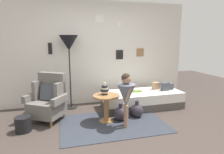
% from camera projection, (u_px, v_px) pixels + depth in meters
% --- Properties ---
extents(ground_plane, '(12.00, 12.00, 0.00)m').
position_uv_depth(ground_plane, '(118.00, 135.00, 3.40)').
color(ground_plane, '#423833').
extents(gallery_wall, '(4.80, 0.12, 2.60)m').
position_uv_depth(gallery_wall, '(97.00, 53.00, 5.00)').
color(gallery_wall, silver).
rests_on(gallery_wall, ground).
extents(rug, '(2.04, 1.35, 0.01)m').
position_uv_depth(rug, '(113.00, 124.00, 3.84)').
color(rug, '#333842').
rests_on(rug, ground).
extents(armchair, '(0.90, 0.85, 0.97)m').
position_uv_depth(armchair, '(49.00, 99.00, 3.97)').
color(armchair, olive).
rests_on(armchair, ground).
extents(daybed, '(1.91, 0.83, 0.40)m').
position_uv_depth(daybed, '(142.00, 99.00, 4.75)').
color(daybed, '#4C4742').
rests_on(daybed, ground).
extents(pillow_head, '(0.18, 0.14, 0.14)m').
position_uv_depth(pillow_head, '(169.00, 86.00, 4.94)').
color(pillow_head, '#474C56').
rests_on(pillow_head, daybed).
extents(pillow_mid, '(0.21, 0.14, 0.20)m').
position_uv_depth(pillow_mid, '(165.00, 87.00, 4.81)').
color(pillow_mid, '#474C56').
rests_on(pillow_mid, daybed).
extents(pillow_back, '(0.18, 0.13, 0.18)m').
position_uv_depth(pillow_back, '(156.00, 86.00, 4.94)').
color(pillow_back, tan).
rests_on(pillow_back, daybed).
extents(side_table, '(0.54, 0.54, 0.56)m').
position_uv_depth(side_table, '(106.00, 103.00, 3.89)').
color(side_table, '#9E7042').
rests_on(side_table, ground).
extents(vase_striped, '(0.17, 0.17, 0.24)m').
position_uv_depth(vase_striped, '(105.00, 90.00, 3.89)').
color(vase_striped, black).
rests_on(vase_striped, side_table).
extents(floor_lamp, '(0.44, 0.44, 1.74)m').
position_uv_depth(floor_lamp, '(69.00, 45.00, 4.48)').
color(floor_lamp, black).
rests_on(floor_lamp, ground).
extents(person_child, '(0.34, 0.34, 1.04)m').
position_uv_depth(person_child, '(126.00, 94.00, 3.60)').
color(person_child, '#A37A60').
rests_on(person_child, ground).
extents(book_on_daybed, '(0.25, 0.20, 0.03)m').
position_uv_depth(book_on_daybed, '(137.00, 91.00, 4.71)').
color(book_on_daybed, olive).
rests_on(book_on_daybed, daybed).
extents(demijohn_near, '(0.28, 0.28, 0.37)m').
position_uv_depth(demijohn_near, '(121.00, 114.00, 3.99)').
color(demijohn_near, '#332D38').
rests_on(demijohn_near, ground).
extents(demijohn_far, '(0.28, 0.28, 0.37)m').
position_uv_depth(demijohn_far, '(137.00, 111.00, 4.16)').
color(demijohn_far, '#332D38').
rests_on(demijohn_far, ground).
extents(magazine_basket, '(0.28, 0.28, 0.28)m').
position_uv_depth(magazine_basket, '(23.00, 124.00, 3.50)').
color(magazine_basket, black).
rests_on(magazine_basket, ground).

